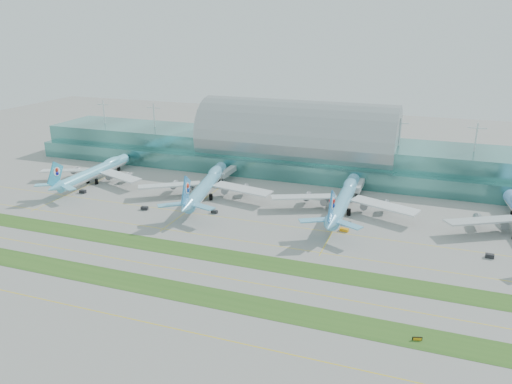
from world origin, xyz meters
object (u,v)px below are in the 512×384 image
at_px(airliner_a, 96,171).
at_px(taxiway_sign_east, 417,339).
at_px(terminal, 297,148).
at_px(airliner_b, 207,184).
at_px(airliner_c, 344,198).

xyz_separation_m(airliner_a, taxiway_sign_east, (181.95, -95.97, -5.73)).
distance_m(terminal, airliner_b, 71.99).
height_order(airliner_c, taxiway_sign_east, airliner_c).
xyz_separation_m(airliner_c, taxiway_sign_east, (39.08, -96.51, -6.28)).
bearing_deg(airliner_c, airliner_a, 178.99).
height_order(airliner_a, airliner_b, airliner_b).
distance_m(airliner_b, airliner_c, 71.59).
height_order(airliner_a, airliner_c, airliner_c).
distance_m(airliner_c, taxiway_sign_east, 104.32).
bearing_deg(airliner_a, airliner_c, -1.35).
distance_m(terminal, taxiway_sign_east, 177.84).
bearing_deg(taxiway_sign_east, airliner_b, 124.04).
bearing_deg(airliner_b, taxiway_sign_east, -50.80).
xyz_separation_m(airliner_b, airliner_c, (71.53, 2.95, -0.04)).
distance_m(terminal, airliner_c, 74.42).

